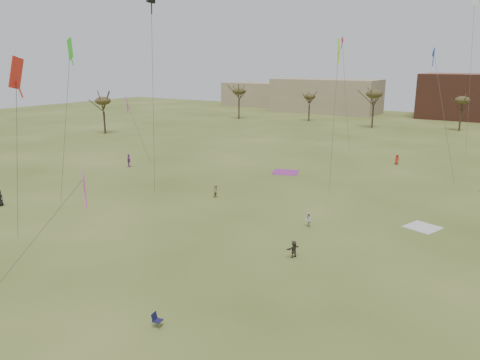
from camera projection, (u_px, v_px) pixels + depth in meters
The scene contains 14 objects.
ground at pixel (142, 298), 30.44m from camera, with size 260.00×260.00×0.00m, color #425319.
spectator_fore_b at pixel (216, 191), 52.91m from camera, with size 0.71×0.56×1.47m, color tan.
spectator_fore_c at pixel (294, 249), 36.68m from camera, with size 1.31×0.42×1.42m, color #4C4136.
spectator_mid_d at pixel (129, 160), 68.29m from camera, with size 1.12×0.46×1.91m, color purple.
spectator_mid_e at pixel (308, 220), 43.39m from camera, with size 0.70×0.54×1.44m, color silver.
flyer_far_b at pixel (397, 159), 69.94m from camera, with size 0.74×0.48×1.51m, color red.
blanket_cream at pixel (423, 227), 43.48m from camera, with size 2.79×2.79×0.03m, color silver.
blanket_plum at pixel (285, 172), 65.09m from camera, with size 3.48×3.48×0.03m, color #942D85.
camp_chair_center at pixel (158, 323), 27.12m from camera, with size 0.63×0.59×0.87m.
kites_aloft at pixel (310, 38), 50.39m from camera, with size 56.44×65.66×23.61m.
tree_line at pixel (405, 102), 94.57m from camera, with size 117.44×49.32×8.91m.
building_tan at pixel (326, 96), 141.16m from camera, with size 32.00×14.00×10.00m, color #937F60.
building_brick at pixel (472, 97), 124.01m from camera, with size 26.00×16.00×12.00m, color brown.
building_tan_west at pixel (254, 94), 162.84m from camera, with size 20.00×12.00×8.00m, color #937F60.
Camera 1 is at (20.36, -19.62, 15.20)m, focal length 34.47 mm.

